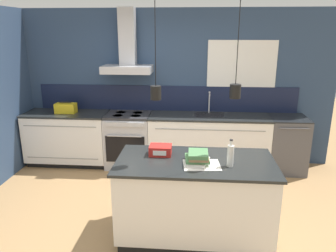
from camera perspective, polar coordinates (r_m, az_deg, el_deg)
ground_plane at (r=4.21m, az=-2.80°, el=-16.05°), size 16.00×16.00×0.00m
wall_back at (r=5.61m, az=-0.63°, el=7.18°), size 5.60×2.40×2.60m
counter_run_left at (r=5.92m, az=-16.95°, el=-1.97°), size 1.40×0.64×0.91m
counter_run_sink at (r=5.52m, az=7.02°, el=-2.70°), size 1.97×0.64×1.28m
oven_range at (r=5.62m, az=-6.84°, el=-2.41°), size 0.74×0.66×0.91m
dishwasher at (r=5.72m, az=19.87°, el=-2.97°), size 0.59×0.65×0.91m
kitchen_island at (r=3.74m, az=4.63°, el=-12.43°), size 1.70×0.88×0.91m
bottle_on_island at (r=3.41m, az=10.83°, el=-5.02°), size 0.07×0.07×0.29m
book_stack at (r=3.46m, az=5.24°, el=-5.52°), size 0.27×0.35×0.13m
red_supply_box at (r=3.68m, az=-1.32°, el=-4.21°), size 0.24×0.20×0.11m
paper_pile at (r=3.43m, az=5.88°, el=-6.76°), size 0.41×0.34×0.01m
yellow_toolbox at (r=5.78m, az=-17.37°, el=3.01°), size 0.34×0.18×0.19m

